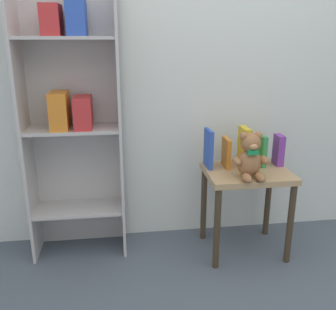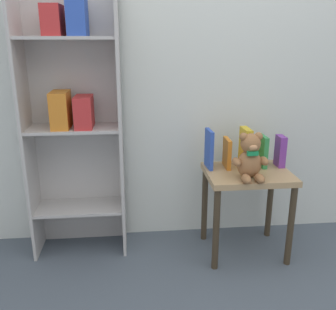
# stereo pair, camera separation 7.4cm
# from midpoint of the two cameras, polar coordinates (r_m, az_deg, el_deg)

# --- Properties ---
(wall_back) EXTENTS (4.80, 0.06, 2.50)m
(wall_back) POSITION_cam_midpoint_polar(r_m,az_deg,el_deg) (2.52, 5.53, 15.08)
(wall_back) COLOR silver
(wall_back) RESTS_ON ground_plane
(bookshelf_side) EXTENTS (0.58, 0.28, 1.65)m
(bookshelf_side) POSITION_cam_midpoint_polar(r_m,az_deg,el_deg) (2.36, -15.21, 6.39)
(bookshelf_side) COLOR #BCB7B2
(bookshelf_side) RESTS_ON ground_plane
(display_table) EXTENTS (0.52, 0.41, 0.56)m
(display_table) POSITION_cam_midpoint_polar(r_m,az_deg,el_deg) (2.42, 11.00, -4.60)
(display_table) COLOR tan
(display_table) RESTS_ON ground_plane
(teddy_bear) EXTENTS (0.21, 0.19, 0.28)m
(teddy_bear) POSITION_cam_midpoint_polar(r_m,az_deg,el_deg) (2.23, 11.49, -0.33)
(teddy_bear) COLOR #99663D
(teddy_bear) RESTS_ON display_table
(book_standing_blue) EXTENTS (0.03, 0.15, 0.25)m
(book_standing_blue) POSITION_cam_midpoint_polar(r_m,az_deg,el_deg) (2.37, 5.30, 0.97)
(book_standing_blue) COLOR #2D51B7
(book_standing_blue) RESTS_ON display_table
(book_standing_orange) EXTENTS (0.03, 0.14, 0.19)m
(book_standing_orange) POSITION_cam_midpoint_polar(r_m,az_deg,el_deg) (2.40, 8.00, 0.37)
(book_standing_orange) COLOR orange
(book_standing_orange) RESTS_ON display_table
(book_standing_yellow) EXTENTS (0.04, 0.15, 0.25)m
(book_standing_yellow) POSITION_cam_midpoint_polar(r_m,az_deg,el_deg) (2.42, 10.69, 1.18)
(book_standing_yellow) COLOR gold
(book_standing_yellow) RESTS_ON display_table
(book_standing_green) EXTENTS (0.03, 0.14, 0.20)m
(book_standing_green) POSITION_cam_midpoint_polar(r_m,az_deg,el_deg) (2.47, 13.12, 0.75)
(book_standing_green) COLOR #33934C
(book_standing_green) RESTS_ON display_table
(book_standing_purple) EXTENTS (0.04, 0.10, 0.20)m
(book_standing_purple) POSITION_cam_midpoint_polar(r_m,az_deg,el_deg) (2.51, 15.69, 0.74)
(book_standing_purple) COLOR purple
(book_standing_purple) RESTS_ON display_table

